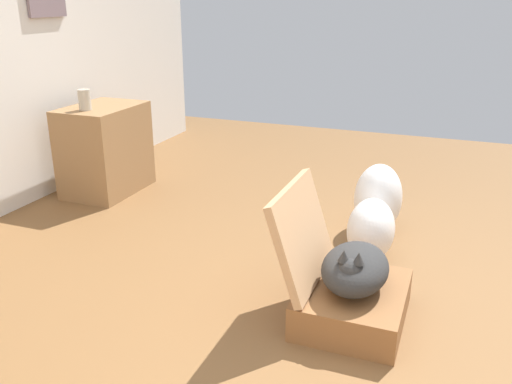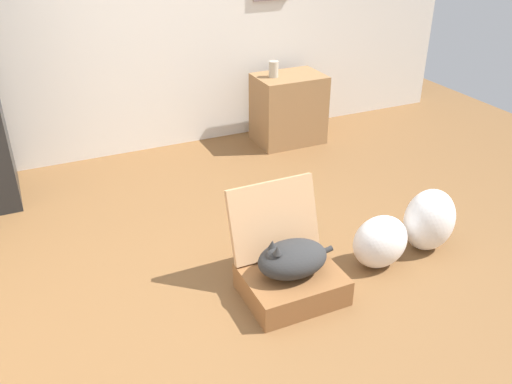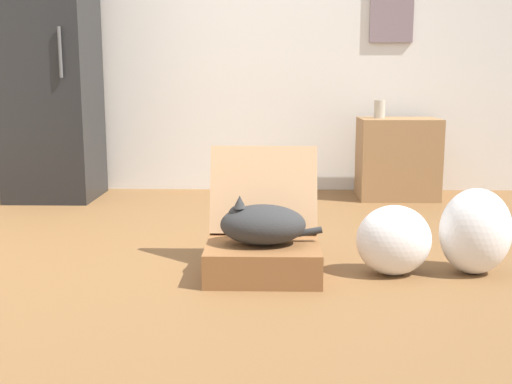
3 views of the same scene
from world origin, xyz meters
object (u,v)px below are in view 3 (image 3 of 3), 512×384
object	(u,v)px
refrigerator	(50,68)
side_table	(398,158)
vase_tall	(380,109)
suitcase_base	(263,260)
plastic_bag_clear	(475,231)
cat	(262,224)
plastic_bag_white	(394,240)

from	to	relation	value
refrigerator	side_table	size ratio (longest dim) A/B	3.23
refrigerator	side_table	xyz separation A→B (m)	(2.64, 0.05, -0.69)
refrigerator	vase_tall	xyz separation A→B (m)	(2.49, 0.06, -0.31)
suitcase_base	side_table	distance (m)	2.25
suitcase_base	refrigerator	distance (m)	2.70
plastic_bag_clear	vase_tall	bearing A→B (deg)	94.18
suitcase_base	side_table	world-z (taller)	side_table
suitcase_base	plastic_bag_clear	bearing A→B (deg)	3.75
cat	plastic_bag_white	distance (m)	0.63
plastic_bag_white	side_table	distance (m)	2.00
plastic_bag_clear	side_table	distance (m)	1.93
cat	vase_tall	size ratio (longest dim) A/B	3.51
plastic_bag_white	refrigerator	distance (m)	3.06
cat	side_table	size ratio (longest dim) A/B	0.78
side_table	vase_tall	world-z (taller)	vase_tall
refrigerator	cat	bearing A→B (deg)	-50.10
suitcase_base	vase_tall	world-z (taller)	vase_tall
cat	refrigerator	xyz separation A→B (m)	(-1.62, 1.94, 0.75)
plastic_bag_clear	side_table	xyz separation A→B (m)	(0.01, 1.93, 0.10)
cat	side_table	world-z (taller)	side_table
suitcase_base	plastic_bag_white	world-z (taller)	plastic_bag_white
cat	suitcase_base	bearing A→B (deg)	-3.66
plastic_bag_white	vase_tall	xyz separation A→B (m)	(0.25, 1.97, 0.52)
cat	plastic_bag_clear	bearing A→B (deg)	3.70
plastic_bag_clear	side_table	bearing A→B (deg)	89.77
cat	plastic_bag_white	size ratio (longest dim) A/B	1.36
suitcase_base	vase_tall	xyz separation A→B (m)	(0.86, 2.01, 0.61)
plastic_bag_white	suitcase_base	bearing A→B (deg)	-176.60
suitcase_base	plastic_bag_clear	distance (m)	1.02
plastic_bag_clear	suitcase_base	bearing A→B (deg)	-176.25
vase_tall	plastic_bag_clear	bearing A→B (deg)	-85.82
suitcase_base	plastic_bag_clear	world-z (taller)	plastic_bag_clear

